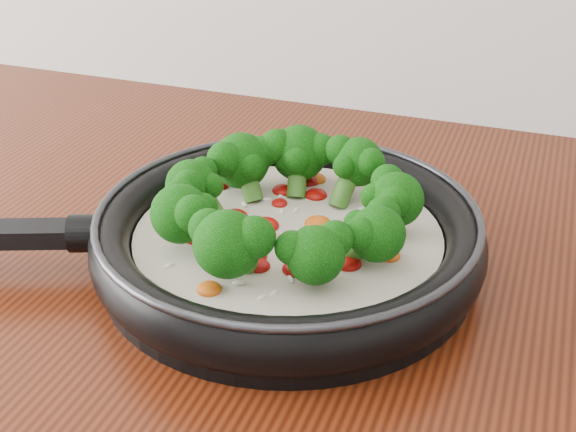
% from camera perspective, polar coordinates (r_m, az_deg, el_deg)
% --- Properties ---
extents(skillet, '(0.55, 0.43, 0.10)m').
position_cam_1_polar(skillet, '(0.64, -0.35, -1.15)').
color(skillet, black).
rests_on(skillet, counter).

